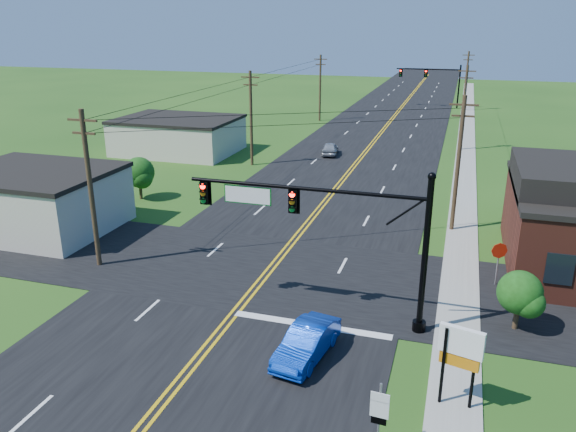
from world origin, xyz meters
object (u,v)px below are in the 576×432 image
(signal_mast_main, at_px, (326,223))
(route_sign, at_px, (379,411))
(stop_sign, at_px, (499,255))
(signal_mast_far, at_px, (431,79))
(blue_car, at_px, (307,343))

(signal_mast_main, relative_size, route_sign, 4.54)
(signal_mast_main, bearing_deg, stop_sign, 37.02)
(signal_mast_main, xyz_separation_m, route_sign, (3.78, -7.94, -3.30))
(signal_mast_far, distance_m, route_sign, 80.09)
(signal_mast_main, relative_size, signal_mast_far, 1.03)
(blue_car, distance_m, route_sign, 5.73)
(signal_mast_far, height_order, stop_sign, signal_mast_far)
(blue_car, bearing_deg, signal_mast_main, 101.66)
(blue_car, height_order, route_sign, route_sign)
(route_sign, bearing_deg, signal_mast_main, 119.52)
(signal_mast_far, xyz_separation_m, route_sign, (3.68, -79.94, -3.10))
(signal_mast_far, height_order, blue_car, signal_mast_far)
(signal_mast_main, distance_m, blue_car, 5.41)
(signal_mast_main, distance_m, route_sign, 9.39)
(signal_mast_main, bearing_deg, blue_car, -87.61)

